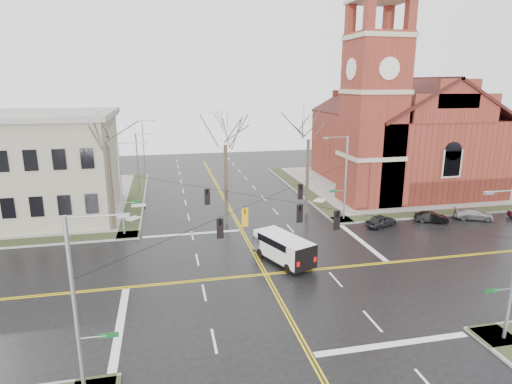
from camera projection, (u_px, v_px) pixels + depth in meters
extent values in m
plane|color=black|center=(266.00, 274.00, 33.42)|extent=(120.00, 120.00, 0.00)
cube|color=gray|center=(393.00, 185.00, 62.18)|extent=(30.00, 30.00, 0.15)
cube|color=#2C361D|center=(302.00, 189.00, 59.34)|extent=(2.00, 30.00, 0.02)
cube|color=#2C361D|center=(454.00, 211.00, 49.10)|extent=(30.00, 2.00, 0.02)
cube|color=gray|center=(18.00, 205.00, 51.94)|extent=(30.00, 30.00, 0.15)
cube|color=#2C361D|center=(135.00, 198.00, 54.75)|extent=(2.00, 30.00, 0.02)
cube|color=gold|center=(264.00, 274.00, 33.39)|extent=(0.12, 100.00, 0.01)
cube|color=gold|center=(267.00, 274.00, 33.44)|extent=(0.12, 100.00, 0.01)
cube|color=gold|center=(266.00, 275.00, 33.31)|extent=(100.00, 0.12, 0.01)
cube|color=gold|center=(265.00, 274.00, 33.53)|extent=(100.00, 0.12, 0.01)
cube|color=silver|center=(393.00, 344.00, 24.51)|extent=(9.50, 0.50, 0.01)
cube|color=silver|center=(192.00, 234.00, 42.33)|extent=(9.50, 0.50, 0.01)
cube|color=silver|center=(120.00, 324.00, 26.54)|extent=(0.50, 9.50, 0.01)
cube|color=silver|center=(361.00, 241.00, 40.30)|extent=(0.50, 9.50, 0.01)
cube|color=maroon|center=(372.00, 122.00, 50.50)|extent=(6.00, 6.00, 20.00)
cube|color=#B7AC8D|center=(378.00, 37.00, 48.12)|extent=(6.30, 6.30, 0.50)
cylinder|color=silver|center=(389.00, 68.00, 46.11)|extent=(2.40, 0.15, 2.40)
cylinder|color=silver|center=(351.00, 69.00, 48.37)|extent=(0.15, 2.40, 2.40)
cube|color=maroon|center=(398.00, 150.00, 62.11)|extent=(18.00, 24.00, 10.00)
cube|color=maroon|center=(356.00, 181.00, 55.24)|extent=(2.00, 5.00, 4.40)
cube|color=gray|center=(27.00, 168.00, 46.47)|extent=(18.00, 14.00, 11.00)
cylinder|color=gray|center=(346.00, 178.00, 45.50)|extent=(0.20, 0.20, 9.00)
cylinder|color=gray|center=(340.00, 191.00, 45.71)|extent=(1.20, 0.06, 0.06)
cube|color=#0D4C1B|center=(334.00, 191.00, 45.57)|extent=(0.90, 0.04, 0.25)
cylinder|color=gray|center=(337.00, 137.00, 44.15)|extent=(2.40, 0.08, 0.08)
cube|color=gray|center=(326.00, 138.00, 43.92)|extent=(0.50, 0.22, 0.15)
cylinder|color=gray|center=(121.00, 189.00, 40.79)|extent=(0.20, 0.20, 9.00)
cylinder|color=gray|center=(128.00, 203.00, 41.25)|extent=(1.20, 0.06, 0.06)
cube|color=#0D4C1B|center=(136.00, 202.00, 41.39)|extent=(0.90, 0.04, 0.25)
cylinder|color=gray|center=(130.00, 143.00, 39.93)|extent=(2.40, 0.08, 0.08)
cube|color=gray|center=(144.00, 143.00, 40.19)|extent=(0.50, 0.22, 0.15)
cylinder|color=gray|center=(503.00, 290.00, 23.95)|extent=(1.20, 0.06, 0.06)
cube|color=#0D4C1B|center=(492.00, 291.00, 23.80)|extent=(0.90, 0.04, 0.25)
cylinder|color=gray|center=(509.00, 191.00, 22.39)|extent=(2.40, 0.08, 0.08)
cube|color=gray|center=(489.00, 193.00, 22.15)|extent=(0.50, 0.22, 0.15)
cylinder|color=gray|center=(75.00, 312.00, 19.02)|extent=(0.20, 0.20, 9.00)
cylinder|color=gray|center=(92.00, 337.00, 19.48)|extent=(1.20, 0.06, 0.06)
cube|color=#0D4C1B|center=(109.00, 335.00, 19.62)|extent=(0.90, 0.04, 0.25)
cylinder|color=gray|center=(94.00, 216.00, 18.17)|extent=(2.40, 0.08, 0.08)
cube|color=gray|center=(124.00, 215.00, 18.42)|extent=(0.50, 0.22, 0.15)
cylinder|color=black|center=(266.00, 198.00, 31.87)|extent=(23.02, 23.02, 0.03)
cylinder|color=black|center=(266.00, 198.00, 31.87)|extent=(23.02, 23.02, 0.03)
imported|color=black|center=(220.00, 229.00, 27.45)|extent=(0.21, 0.26, 1.30)
imported|color=black|center=(300.00, 192.00, 36.66)|extent=(0.21, 0.26, 1.30)
imported|color=gold|center=(245.00, 217.00, 29.76)|extent=(0.21, 0.26, 1.30)
imported|color=black|center=(207.00, 197.00, 35.03)|extent=(0.21, 0.26, 1.30)
imported|color=black|center=(337.00, 220.00, 29.09)|extent=(0.21, 0.26, 1.30)
imported|color=black|center=(300.00, 214.00, 30.58)|extent=(0.21, 0.26, 1.30)
cylinder|color=gray|center=(138.00, 163.00, 56.68)|extent=(0.16, 0.16, 8.00)
cylinder|color=gray|center=(143.00, 134.00, 55.91)|extent=(2.00, 0.07, 0.07)
cube|color=gray|center=(151.00, 134.00, 56.13)|extent=(0.45, 0.20, 0.13)
cylinder|color=gray|center=(143.00, 143.00, 75.61)|extent=(0.16, 0.16, 8.00)
cylinder|color=gray|center=(148.00, 121.00, 74.84)|extent=(2.00, 0.07, 0.07)
cube|color=gray|center=(154.00, 121.00, 75.06)|extent=(0.45, 0.20, 0.13)
cube|color=white|center=(284.00, 247.00, 35.37)|extent=(4.20, 6.17, 1.85)
cube|color=white|center=(267.00, 242.00, 37.36)|extent=(2.43, 1.73, 1.30)
cube|color=black|center=(264.00, 234.00, 37.51)|extent=(1.91, 0.87, 0.87)
cube|color=black|center=(282.00, 240.00, 35.40)|extent=(3.54, 4.46, 0.60)
cube|color=#B70C0A|center=(298.00, 264.00, 32.61)|extent=(0.27, 0.17, 0.37)
cube|color=#B70C0A|center=(315.00, 259.00, 33.53)|extent=(0.27, 0.17, 0.37)
cube|color=black|center=(283.00, 258.00, 35.61)|extent=(4.27, 6.24, 0.11)
cylinder|color=black|center=(261.00, 253.00, 36.58)|extent=(0.55, 0.83, 0.78)
cylinder|color=black|center=(279.00, 248.00, 37.67)|extent=(0.55, 0.83, 0.78)
cylinder|color=black|center=(288.00, 268.00, 33.53)|extent=(0.55, 0.83, 0.78)
cylinder|color=black|center=(308.00, 263.00, 34.61)|extent=(0.55, 0.83, 0.78)
imported|color=black|center=(381.00, 221.00, 44.35)|extent=(3.90, 2.73, 1.23)
imported|color=black|center=(431.00, 217.00, 45.70)|extent=(3.58, 2.36, 1.11)
imported|color=#A09FA2|center=(474.00, 214.00, 46.67)|extent=(4.37, 3.12, 1.18)
cylinder|color=#3E3327|center=(111.00, 188.00, 42.38)|extent=(0.36, 0.36, 8.47)
cylinder|color=#3E3327|center=(226.00, 184.00, 44.29)|extent=(0.36, 0.36, 8.26)
cylinder|color=#3E3327|center=(307.00, 177.00, 47.53)|extent=(0.36, 0.36, 8.38)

